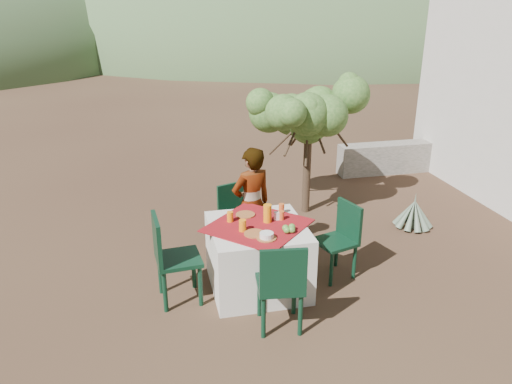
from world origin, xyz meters
TOP-DOWN VIEW (x-y plane):
  - ground at (0.00, 0.00)m, footprint 160.00×160.00m
  - table at (0.02, 0.12)m, footprint 1.30×1.30m
  - chair_far at (-0.04, 1.18)m, footprint 0.48×0.48m
  - chair_near at (0.05, -0.70)m, footprint 0.49×0.49m
  - chair_left at (-0.93, 0.05)m, footprint 0.49×0.49m
  - chair_right at (1.00, 0.17)m, footprint 0.51×0.51m
  - person at (0.09, 0.78)m, footprint 0.60×0.49m
  - shrub_tree at (1.25, 2.07)m, footprint 1.52×1.49m
  - agave at (2.50, 1.15)m, footprint 0.55×0.54m
  - stone_wall at (3.60, 3.40)m, footprint 2.60×0.35m
  - hill_near_right at (12.00, 36.00)m, footprint 48.00×48.00m
  - hill_far_center at (-4.00, 52.00)m, footprint 60.00×60.00m
  - hill_far_right at (28.00, 46.00)m, footprint 36.00×36.00m
  - plate_far at (-0.06, 0.39)m, footprint 0.22×0.22m
  - plate_near at (-0.07, -0.10)m, footprint 0.22×0.22m
  - glass_far at (-0.26, 0.27)m, footprint 0.07×0.07m
  - glass_near at (-0.17, 0.01)m, footprint 0.08×0.08m
  - juice_pitcher at (0.14, 0.17)m, footprint 0.09×0.09m
  - bowl_plate at (0.03, -0.22)m, footprint 0.21×0.21m
  - white_bowl at (0.03, -0.22)m, footprint 0.14×0.14m
  - jar_left at (0.30, 0.19)m, footprint 0.06×0.06m
  - jar_right at (0.35, 0.38)m, footprint 0.06×0.06m
  - napkin_holder at (0.25, 0.20)m, footprint 0.07×0.04m
  - fruit_cluster at (0.29, -0.12)m, footprint 0.14×0.13m

SIDE VIEW (x-z plane):
  - ground at x=0.00m, z-range 0.00..0.00m
  - hill_near_right at x=12.00m, z-range -10.00..10.00m
  - hill_far_center at x=-4.00m, z-range -12.00..12.00m
  - hill_far_right at x=28.00m, z-range -7.00..7.00m
  - agave at x=2.50m, z-range -0.09..0.48m
  - stone_wall at x=3.60m, z-range 0.00..0.55m
  - table at x=0.02m, z-range 0.00..0.76m
  - chair_far at x=-0.04m, z-range 0.05..0.87m
  - chair_right at x=1.00m, z-range 0.05..0.93m
  - chair_near at x=0.05m, z-range 0.05..1.00m
  - chair_left at x=-0.93m, z-range 0.05..1.04m
  - person at x=0.09m, z-range 0.00..1.43m
  - bowl_plate at x=0.03m, z-range 0.76..0.77m
  - plate_far at x=-0.06m, z-range 0.76..0.78m
  - plate_near at x=-0.07m, z-range 0.76..0.78m
  - fruit_cluster at x=0.29m, z-range 0.76..0.83m
  - white_bowl at x=0.03m, z-range 0.77..0.83m
  - napkin_holder at x=0.25m, z-range 0.76..0.85m
  - jar_left at x=0.30m, z-range 0.76..0.86m
  - jar_right at x=0.35m, z-range 0.76..0.86m
  - glass_far at x=-0.26m, z-range 0.76..0.87m
  - glass_near at x=-0.17m, z-range 0.76..0.89m
  - juice_pitcher at x=0.14m, z-range 0.76..0.96m
  - shrub_tree at x=1.25m, z-range 0.52..2.30m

